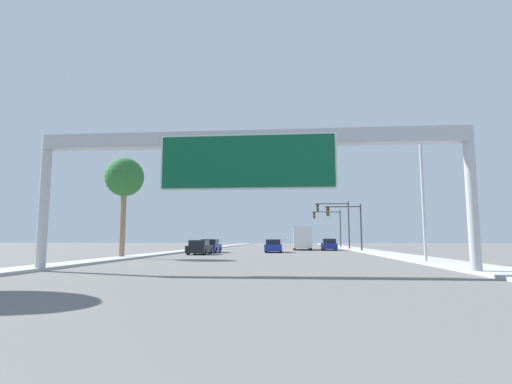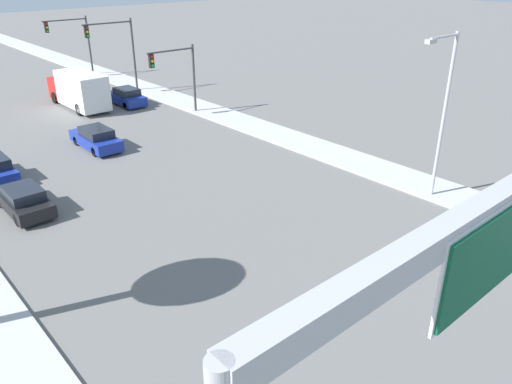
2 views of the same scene
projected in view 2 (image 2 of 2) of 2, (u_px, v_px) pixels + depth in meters
The scene contains 10 objects.
sidewalk_right at pixel (136, 85), 51.23m from camera, with size 3.00×120.00×0.15m.
sign_gantry at pixel (512, 222), 13.63m from camera, with size 20.38×0.73×6.56m.
car_near_right at pixel (24, 200), 25.49m from camera, with size 1.79×4.29×1.39m.
car_far_right at pixel (127, 97), 44.33m from camera, with size 1.83×4.34×1.53m.
car_mid_center at pixel (96, 138), 34.16m from camera, with size 1.82×4.70×1.47m.
truck_box_primary at pixel (79, 90), 43.07m from camera, with size 2.44×7.90×3.14m.
traffic_light_near_intersection at pixel (179, 69), 40.03m from camera, with size 4.28×0.32×5.64m.
traffic_light_mid_block at pixel (119, 44), 46.46m from camera, with size 4.86×0.32×6.88m.
traffic_light_far_intersection at pixel (75, 37), 53.39m from camera, with size 4.79×0.32×6.35m.
street_lamp_right at pixel (442, 106), 25.02m from camera, with size 2.70×0.28×8.73m.
Camera 2 is at (-13.18, 13.51, 11.84)m, focal length 35.00 mm.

